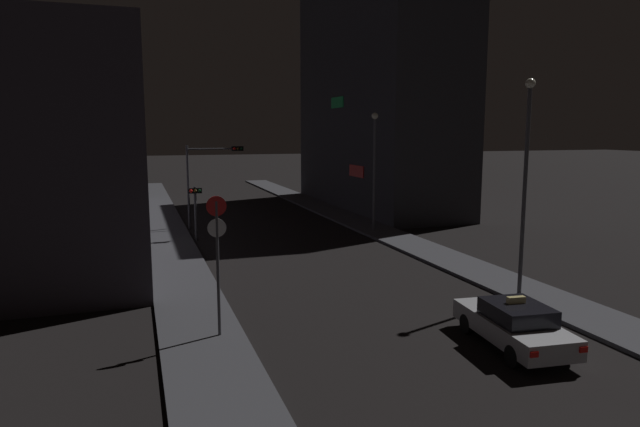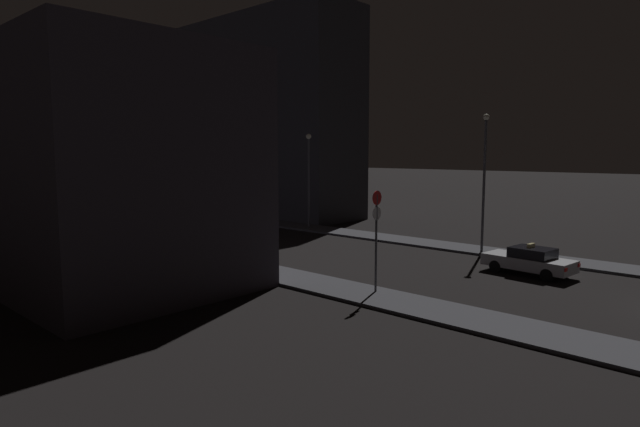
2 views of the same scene
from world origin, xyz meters
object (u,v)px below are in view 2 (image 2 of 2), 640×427
sign_pole_left (376,231)px  street_lamp_near_block (484,173)px  traffic_light_left_kerb (182,211)px  taxi (529,260)px  street_lamp_far_block (309,170)px  traffic_light_overhead (165,183)px

sign_pole_left → street_lamp_near_block: street_lamp_near_block is taller
traffic_light_left_kerb → taxi: bearing=-69.9°
taxi → traffic_light_left_kerb: (-7.39, 20.22, 1.64)m
traffic_light_left_kerb → street_lamp_near_block: street_lamp_near_block is taller
taxi → street_lamp_near_block: street_lamp_near_block is taller
street_lamp_near_block → street_lamp_far_block: street_lamp_near_block is taller
traffic_light_overhead → sign_pole_left: 21.20m
street_lamp_near_block → street_lamp_far_block: size_ratio=1.11×
sign_pole_left → street_lamp_near_block: (12.00, 0.77, 2.14)m
traffic_light_left_kerb → sign_pole_left: bearing=-93.6°
street_lamp_far_block → traffic_light_left_kerb: bearing=175.7°
taxi → traffic_light_overhead: bearing=103.7°
street_lamp_far_block → taxi: bearing=-101.4°
sign_pole_left → street_lamp_far_block: (12.34, 15.86, 2.02)m
traffic_light_left_kerb → street_lamp_far_block: 11.60m
traffic_light_left_kerb → street_lamp_near_block: bearing=-55.5°
traffic_light_overhead → traffic_light_left_kerb: (-1.39, -4.31, -1.65)m
traffic_light_overhead → street_lamp_far_block: street_lamp_far_block is taller
taxi → traffic_light_overhead: traffic_light_overhead is taller
taxi → street_lamp_far_block: 20.19m
traffic_light_left_kerb → street_lamp_near_block: 19.52m
traffic_light_left_kerb → street_lamp_far_block: street_lamp_far_block is taller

